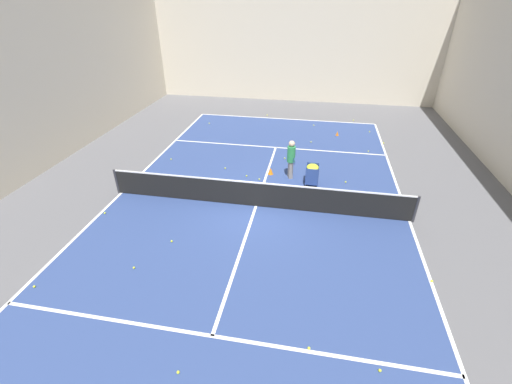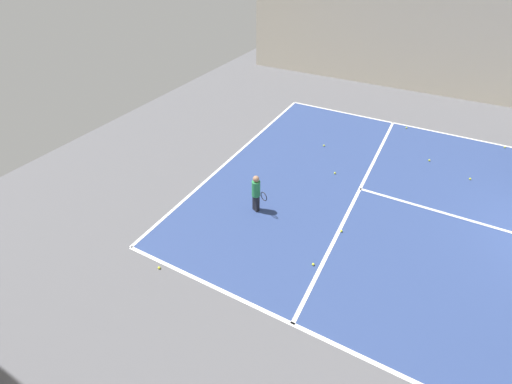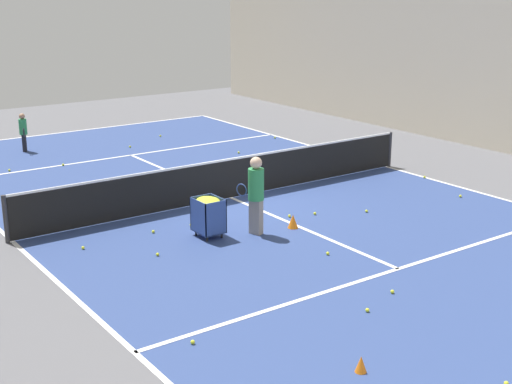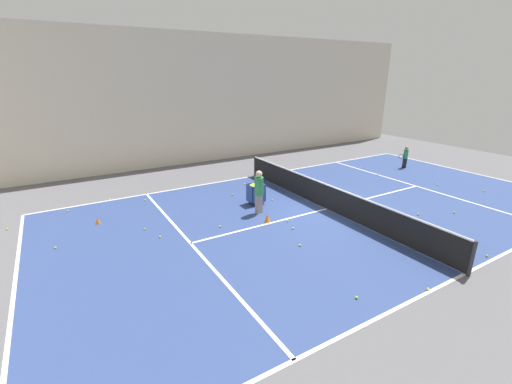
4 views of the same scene
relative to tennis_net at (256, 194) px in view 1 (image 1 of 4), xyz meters
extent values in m
plane|color=#5B5B60|center=(0.00, 0.00, -0.54)|extent=(34.10, 34.10, 0.00)
cube|color=navy|center=(0.00, 0.00, -0.54)|extent=(11.20, 21.22, 0.00)
cube|color=white|center=(0.00, 10.61, -0.54)|extent=(11.20, 0.10, 0.00)
cube|color=white|center=(-5.60, 0.00, -0.54)|extent=(0.10, 21.22, 0.00)
cube|color=white|center=(5.60, 0.00, -0.54)|extent=(0.10, 21.22, 0.00)
cube|color=white|center=(0.00, -5.84, -0.54)|extent=(11.20, 0.10, 0.00)
cube|color=white|center=(0.00, 5.84, -0.54)|extent=(11.20, 0.10, 0.00)
cube|color=white|center=(0.00, 0.00, -0.54)|extent=(0.10, 11.67, 0.00)
cube|color=beige|center=(0.00, 15.12, 3.20)|extent=(20.08, 0.15, 7.50)
cylinder|color=#2D2D33|center=(-5.70, 0.00, -0.02)|extent=(0.10, 0.10, 1.05)
cylinder|color=#2D2D33|center=(5.70, 0.00, -0.02)|extent=(0.10, 0.10, 1.05)
cube|color=black|center=(0.00, 0.00, -0.03)|extent=(11.30, 0.03, 0.98)
cube|color=white|center=(0.00, 0.00, 0.48)|extent=(11.30, 0.04, 0.05)
cube|color=gray|center=(1.06, 2.58, -0.15)|extent=(0.25, 0.32, 0.78)
cylinder|color=#2D8C4C|center=(1.06, 2.58, 0.59)|extent=(0.44, 0.44, 0.70)
sphere|color=beige|center=(1.06, 2.58, 1.06)|extent=(0.26, 0.26, 0.26)
torus|color=#2D478C|center=(1.22, 2.26, 0.41)|extent=(0.11, 0.28, 0.28)
cube|color=#2D478C|center=(2.01, 2.14, -0.41)|extent=(0.53, 0.65, 0.02)
cube|color=#2D478C|center=(2.01, 1.83, -0.05)|extent=(0.53, 0.02, 0.74)
cube|color=#2D478C|center=(2.01, 2.46, -0.05)|extent=(0.53, 0.02, 0.74)
cube|color=#2D478C|center=(1.75, 2.14, -0.05)|extent=(0.02, 0.65, 0.74)
cube|color=#2D478C|center=(2.27, 2.14, -0.05)|extent=(0.02, 0.65, 0.74)
ellipsoid|color=yellow|center=(2.01, 2.14, 0.26)|extent=(0.49, 0.61, 0.16)
cylinder|color=black|center=(1.82, 1.92, -0.48)|extent=(0.05, 0.05, 0.13)
cylinder|color=black|center=(2.20, 1.92, -0.48)|extent=(0.05, 0.05, 0.13)
cylinder|color=black|center=(1.82, 2.37, -0.48)|extent=(0.05, 0.05, 0.13)
cylinder|color=black|center=(2.20, 2.37, -0.48)|extent=(0.05, 0.05, 0.13)
cone|color=orange|center=(3.23, 8.20, -0.42)|extent=(0.17, 0.17, 0.25)
cone|color=orange|center=(0.16, 2.76, -0.38)|extent=(0.24, 0.24, 0.31)
sphere|color=yellow|center=(-5.53, 1.55, -0.51)|extent=(0.07, 0.07, 0.07)
sphere|color=yellow|center=(4.55, 1.30, -0.51)|extent=(0.07, 0.07, 0.07)
sphere|color=yellow|center=(0.62, 4.48, -0.51)|extent=(0.07, 0.07, 0.07)
sphere|color=yellow|center=(5.69, 7.42, -0.51)|extent=(0.07, 0.07, 0.07)
sphere|color=yellow|center=(2.29, -5.77, -0.51)|extent=(0.07, 0.07, 0.07)
sphere|color=yellow|center=(5.61, -3.02, -0.51)|extent=(0.07, 0.07, 0.07)
sphere|color=yellow|center=(-5.41, -1.52, -0.51)|extent=(0.07, 0.07, 0.07)
sphere|color=yellow|center=(-1.98, 2.90, -0.51)|extent=(0.07, 0.07, 0.07)
sphere|color=yellow|center=(0.92, 6.57, -0.51)|extent=(0.07, 0.07, 0.07)
sphere|color=yellow|center=(3.46, 2.53, -0.51)|extent=(0.07, 0.07, 0.07)
sphere|color=yellow|center=(1.80, 6.85, -0.51)|extent=(0.07, 0.07, 0.07)
sphere|color=yellow|center=(1.98, 1.34, -0.51)|extent=(0.07, 0.07, 0.07)
sphere|color=yellow|center=(-5.31, -5.22, -0.51)|extent=(0.07, 0.07, 0.07)
sphere|color=yellow|center=(3.82, -6.03, -0.51)|extent=(0.07, 0.07, 0.07)
sphere|color=yellow|center=(-2.33, -2.64, -0.51)|extent=(0.07, 0.07, 0.07)
sphere|color=yellow|center=(5.12, 9.08, -0.51)|extent=(0.07, 0.07, 0.07)
sphere|color=yellow|center=(4.31, 11.03, -0.51)|extent=(0.07, 0.07, 0.07)
sphere|color=yellow|center=(1.86, 9.62, -0.51)|extent=(0.07, 0.07, 0.07)
sphere|color=yellow|center=(-0.85, 2.32, -0.51)|extent=(0.07, 0.07, 0.07)
sphere|color=yellow|center=(-4.57, 8.81, -0.51)|extent=(0.07, 0.07, 0.07)
sphere|color=yellow|center=(-4.84, 3.38, -0.51)|extent=(0.07, 0.07, 0.07)
sphere|color=yellow|center=(4.76, 6.12, -0.51)|extent=(0.07, 0.07, 0.07)
sphere|color=yellow|center=(-0.45, -6.85, -0.51)|extent=(0.07, 0.07, 0.07)
sphere|color=yellow|center=(-1.27, 11.08, -0.51)|extent=(0.07, 0.07, 0.07)
sphere|color=yellow|center=(2.89, 1.24, -0.51)|extent=(0.07, 0.07, 0.07)
sphere|color=yellow|center=(-0.24, 2.12, -0.51)|extent=(0.07, 0.07, 0.07)
sphere|color=yellow|center=(-2.95, -4.03, -0.51)|extent=(0.07, 0.07, 0.07)
camera|label=1|loc=(1.98, -10.86, 6.55)|focal=24.00mm
camera|label=2|loc=(9.64, -4.55, 6.28)|focal=24.00mm
camera|label=3|loc=(9.64, 14.65, 4.74)|focal=50.00mm
camera|label=4|loc=(-9.64, 9.12, 4.67)|focal=24.00mm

